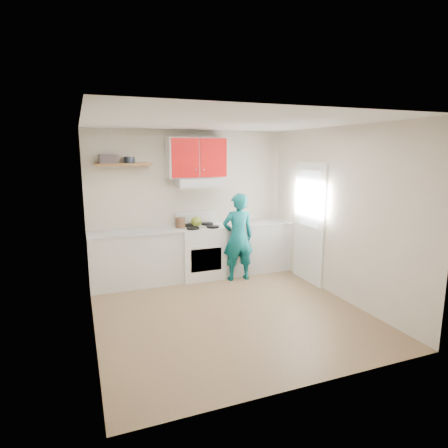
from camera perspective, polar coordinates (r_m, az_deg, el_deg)
name	(u,v)px	position (r m, az deg, el deg)	size (l,w,h in m)	color
floor	(228,311)	(5.51, 0.64, -12.97)	(3.80, 3.80, 0.00)	brown
ceiling	(229,122)	(5.05, 0.70, 15.11)	(3.60, 3.80, 0.04)	white
back_wall	(189,203)	(6.90, -5.24, 3.11)	(3.60, 0.04, 2.60)	beige
front_wall	(307,257)	(3.48, 12.47, -4.86)	(3.60, 0.04, 2.60)	beige
left_wall	(88,231)	(4.77, -19.85, -1.00)	(0.04, 3.80, 2.60)	beige
right_wall	(338,213)	(6.02, 16.77, 1.56)	(0.04, 3.80, 2.60)	beige
door	(309,223)	(6.61, 12.76, 0.13)	(0.05, 0.85, 2.05)	white
door_glass	(309,198)	(6.53, 12.72, 3.78)	(0.01, 0.55, 0.95)	white
counter_left	(136,259)	(6.58, -13.15, -5.10)	(1.52, 0.60, 0.90)	silver
counter_right	(253,247)	(7.19, 4.33, -3.47)	(1.32, 0.60, 0.90)	silver
stove	(201,252)	(6.79, -3.54, -4.23)	(0.76, 0.65, 0.92)	white
range_hood	(198,182)	(6.68, -3.94, 6.28)	(0.76, 0.44, 0.15)	silver
upper_cabinets	(197,158)	(6.71, -4.13, 9.94)	(1.02, 0.33, 0.70)	#AF0F0F
shelf	(123,164)	(6.47, -14.92, 8.68)	(0.90, 0.30, 0.04)	brown
books	(108,159)	(6.44, -17.03, 9.38)	(0.28, 0.20, 0.15)	#473F44
tin	(129,160)	(6.51, -14.08, 9.36)	(0.17, 0.17, 0.11)	#333D4C
kettle	(196,221)	(6.74, -4.19, 0.40)	(0.20, 0.20, 0.17)	olive
crock	(180,223)	(6.61, -6.61, 0.12)	(0.17, 0.17, 0.20)	#503523
cutting_board	(236,224)	(6.94, 1.75, -0.07)	(0.30, 0.22, 0.02)	olive
silicone_mat	(271,222)	(7.30, 7.07, 0.35)	(0.33, 0.28, 0.01)	red
person	(238,237)	(6.56, 2.13, -1.98)	(0.56, 0.37, 1.53)	#0A5D62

